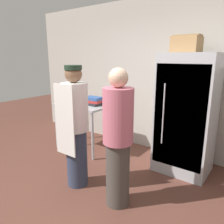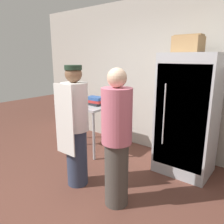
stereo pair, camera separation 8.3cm
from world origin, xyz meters
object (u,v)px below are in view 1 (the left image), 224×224
at_px(blender_pitcher, 80,95).
at_px(cardboard_storage_box, 187,44).
at_px(binder_stack, 93,101).
at_px(refrigerator, 186,115).
at_px(donut_box, 74,101).
at_px(person_customer, 118,139).
at_px(person_baker, 75,126).

distance_m(blender_pitcher, cardboard_storage_box, 2.20).
bearing_deg(binder_stack, refrigerator, 8.62).
bearing_deg(donut_box, blender_pitcher, 109.75).
height_order(donut_box, cardboard_storage_box, cardboard_storage_box).
xyz_separation_m(blender_pitcher, binder_stack, (0.47, -0.13, -0.05)).
distance_m(refrigerator, person_customer, 1.34).
bearing_deg(person_customer, cardboard_storage_box, 80.22).
relative_size(donut_box, person_customer, 0.16).
distance_m(refrigerator, donut_box, 2.04).
xyz_separation_m(refrigerator, person_baker, (-1.04, -1.28, -0.04)).
bearing_deg(cardboard_storage_box, blender_pitcher, -173.80).
bearing_deg(refrigerator, cardboard_storage_box, 137.04).
bearing_deg(binder_stack, blender_pitcher, 164.45).
bearing_deg(cardboard_storage_box, donut_box, -166.47).
height_order(blender_pitcher, cardboard_storage_box, cardboard_storage_box).
xyz_separation_m(refrigerator, cardboard_storage_box, (-0.11, 0.10, 1.02)).
height_order(refrigerator, person_baker, refrigerator).
height_order(blender_pitcher, binder_stack, blender_pitcher).
height_order(binder_stack, person_customer, person_customer).
relative_size(donut_box, blender_pitcher, 0.98).
height_order(binder_stack, person_baker, person_baker).
bearing_deg(person_customer, donut_box, 150.77).
distance_m(blender_pitcher, person_customer, 2.11).
height_order(person_baker, person_customer, person_baker).
relative_size(blender_pitcher, cardboard_storage_box, 0.71).
bearing_deg(refrigerator, donut_box, -169.92).
relative_size(refrigerator, binder_stack, 5.42).
bearing_deg(donut_box, cardboard_storage_box, 13.53).
bearing_deg(binder_stack, donut_box, -163.90).
distance_m(donut_box, binder_stack, 0.40).
bearing_deg(person_customer, binder_stack, 140.87).
relative_size(blender_pitcher, binder_stack, 0.82).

